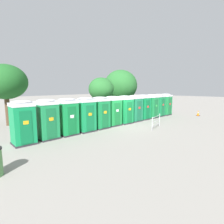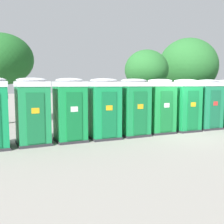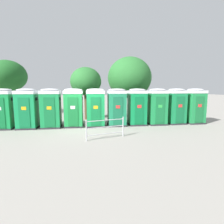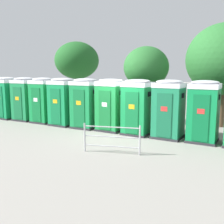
{
  "view_description": "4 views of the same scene",
  "coord_description": "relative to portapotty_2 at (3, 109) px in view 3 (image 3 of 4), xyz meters",
  "views": [
    {
      "loc": [
        -11.71,
        -9.33,
        3.24
      ],
      "look_at": [
        -0.82,
        0.55,
        1.18
      ],
      "focal_mm": 28.0,
      "sensor_mm": 36.0,
      "label": 1
    },
    {
      "loc": [
        -8.57,
        -9.09,
        2.29
      ],
      "look_at": [
        -3.17,
        0.72,
        1.1
      ],
      "focal_mm": 42.0,
      "sensor_mm": 36.0,
      "label": 2
    },
    {
      "loc": [
        -0.67,
        -11.23,
        2.53
      ],
      "look_at": [
        1.88,
        0.36,
        0.94
      ],
      "focal_mm": 28.0,
      "sensor_mm": 36.0,
      "label": 3
    },
    {
      "loc": [
        4.6,
        -10.89,
        2.91
      ],
      "look_at": [
        -0.59,
        0.53,
        0.93
      ],
      "focal_mm": 42.0,
      "sensor_mm": 36.0,
      "label": 4
    }
  ],
  "objects": [
    {
      "name": "street_tree_2",
      "position": [
        5.33,
        2.15,
        1.79
      ],
      "size": [
        2.46,
        2.46,
        4.22
      ],
      "color": "brown",
      "rests_on": "ground"
    },
    {
      "name": "ground_plane",
      "position": [
        5.01,
        -0.87,
        -1.28
      ],
      "size": [
        120.0,
        120.0,
        0.0
      ],
      "primitive_type": "plane",
      "color": "gray"
    },
    {
      "name": "portapotty_10",
      "position": [
        11.54,
        -0.82,
        0.0
      ],
      "size": [
        1.21,
        1.24,
        2.54
      ],
      "color": "#2D2D33",
      "rests_on": "ground"
    },
    {
      "name": "portapotty_6",
      "position": [
        5.76,
        -0.48,
        -0.0
      ],
      "size": [
        1.33,
        1.32,
        2.54
      ],
      "color": "#2D2D33",
      "rests_on": "ground"
    },
    {
      "name": "street_tree_0",
      "position": [
        9.22,
        2.89,
        2.19
      ],
      "size": [
        3.83,
        3.83,
        5.28
      ],
      "color": "brown",
      "rests_on": "ground"
    },
    {
      "name": "portapotty_5",
      "position": [
        4.33,
        -0.28,
        -0.0
      ],
      "size": [
        1.32,
        1.31,
        2.54
      ],
      "color": "#2D2D33",
      "rests_on": "ground"
    },
    {
      "name": "portapotty_7",
      "position": [
        7.21,
        -0.54,
        -0.0
      ],
      "size": [
        1.35,
        1.31,
        2.54
      ],
      "color": "#2D2D33",
      "rests_on": "ground"
    },
    {
      "name": "street_tree_1",
      "position": [
        -1.73,
        6.41,
        2.42
      ],
      "size": [
        3.51,
        3.51,
        5.19
      ],
      "color": "#4C3826",
      "rests_on": "ground"
    },
    {
      "name": "event_barrier",
      "position": [
        5.88,
        -3.57,
        -0.72
      ],
      "size": [
        2.02,
        0.47,
        1.05
      ],
      "color": "#B7B7BC",
      "rests_on": "ground"
    },
    {
      "name": "portapotty_2",
      "position": [
        0.0,
        0.0,
        0.0
      ],
      "size": [
        1.25,
        1.27,
        2.54
      ],
      "color": "#2D2D33",
      "rests_on": "ground"
    },
    {
      "name": "portapotty_9",
      "position": [
        10.09,
        -0.77,
        -0.0
      ],
      "size": [
        1.33,
        1.3,
        2.54
      ],
      "color": "#2D2D33",
      "rests_on": "ground"
    },
    {
      "name": "portapotty_8",
      "position": [
        8.65,
        -0.61,
        -0.0
      ],
      "size": [
        1.28,
        1.29,
        2.54
      ],
      "color": "#2D2D33",
      "rests_on": "ground"
    },
    {
      "name": "portapotty_11",
      "position": [
        12.98,
        -0.97,
        -0.0
      ],
      "size": [
        1.27,
        1.26,
        2.54
      ],
      "color": "#2D2D33",
      "rests_on": "ground"
    },
    {
      "name": "portapotty_3",
      "position": [
        1.44,
        -0.17,
        -0.0
      ],
      "size": [
        1.34,
        1.3,
        2.54
      ],
      "color": "#2D2D33",
      "rests_on": "ground"
    },
    {
      "name": "portapotty_4",
      "position": [
        2.88,
        -0.25,
        -0.0
      ],
      "size": [
        1.3,
        1.27,
        2.54
      ],
      "color": "#2D2D33",
      "rests_on": "ground"
    }
  ]
}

